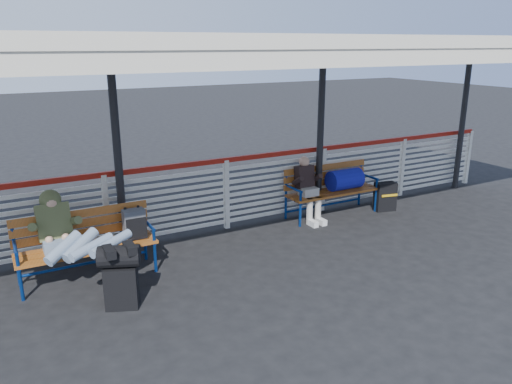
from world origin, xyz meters
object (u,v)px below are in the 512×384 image
bench_left (97,235)px  suitcase_side (385,197)px  traveler_man (78,240)px  companion_person (308,188)px  luggage_stack (121,274)px  bench_right (338,182)px

bench_left → suitcase_side: 5.36m
traveler_man → companion_person: traveler_man is taller
companion_person → suitcase_side: size_ratio=2.11×
companion_person → traveler_man: bearing=-168.6°
luggage_stack → bench_right: bearing=41.9°
bench_left → traveler_man: traveler_man is taller
bench_left → companion_person: size_ratio=1.57×
luggage_stack → traveler_man: traveler_man is taller
bench_right → companion_person: companion_person is taller
traveler_man → suitcase_side: size_ratio=3.01×
luggage_stack → companion_person: size_ratio=0.70×
luggage_stack → traveler_man: size_ratio=0.49×
luggage_stack → suitcase_side: 5.45m
companion_person → bench_right: bearing=2.4°
luggage_stack → traveler_man: 0.81m
luggage_stack → bench_right: size_ratio=0.44×
bench_left → suitcase_side: (5.35, 0.21, -0.31)m
companion_person → luggage_stack: bearing=-157.9°
luggage_stack → suitcase_side: luggage_stack is taller
bench_right → suitcase_side: bench_right is taller
luggage_stack → bench_right: (4.40, 1.53, 0.18)m
luggage_stack → bench_left: size_ratio=0.44×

